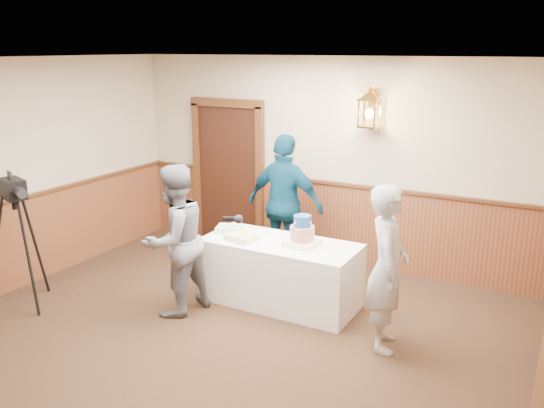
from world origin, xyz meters
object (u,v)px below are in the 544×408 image
at_px(display_table, 280,273).
at_px(sheet_cake_yellow, 242,237).
at_px(sheet_cake_green, 230,229).
at_px(tiered_cake, 302,234).
at_px(baker, 387,268).
at_px(tv_camera_rig, 20,250).
at_px(assistant_p, 285,205).
at_px(interviewer, 175,240).

bearing_deg(display_table, sheet_cake_yellow, -159.36).
bearing_deg(sheet_cake_green, tiered_cake, -2.33).
relative_size(sheet_cake_yellow, baker, 0.20).
distance_m(baker, tv_camera_rig, 4.11).
height_order(tiered_cake, tv_camera_rig, tv_camera_rig).
distance_m(display_table, assistant_p, 1.13).
distance_m(display_table, sheet_cake_yellow, 0.61).
bearing_deg(assistant_p, interviewer, 76.02).
relative_size(sheet_cake_green, baker, 0.18).
xyz_separation_m(display_table, sheet_cake_green, (-0.72, 0.05, 0.41)).
distance_m(tiered_cake, sheet_cake_green, 1.00).
bearing_deg(assistant_p, sheet_cake_green, 72.65).
distance_m(assistant_p, tv_camera_rig, 3.23).
relative_size(display_table, tv_camera_rig, 1.20).
bearing_deg(display_table, baker, -16.25).
relative_size(sheet_cake_green, interviewer, 0.18).
bearing_deg(tv_camera_rig, baker, 34.45).
bearing_deg(assistant_p, display_table, 117.20).
bearing_deg(tv_camera_rig, assistant_p, 66.82).
relative_size(sheet_cake_yellow, assistant_p, 0.18).
bearing_deg(sheet_cake_yellow, assistant_p, 89.03).
xyz_separation_m(sheet_cake_yellow, sheet_cake_green, (-0.30, 0.21, 0.00)).
bearing_deg(tiered_cake, display_table, -178.58).
height_order(sheet_cake_yellow, assistant_p, assistant_p).
height_order(sheet_cake_green, interviewer, interviewer).
bearing_deg(tv_camera_rig, display_table, 49.08).
bearing_deg(baker, tv_camera_rig, 86.39).
relative_size(interviewer, tv_camera_rig, 1.13).
bearing_deg(display_table, tv_camera_rig, -150.29).
bearing_deg(sheet_cake_green, baker, -12.09).
distance_m(sheet_cake_green, assistant_p, 0.92).
bearing_deg(baker, sheet_cake_green, 59.22).
relative_size(sheet_cake_green, assistant_p, 0.16).
height_order(display_table, sheet_cake_green, sheet_cake_green).
height_order(tiered_cake, interviewer, interviewer).
relative_size(display_table, sheet_cake_yellow, 5.35).
bearing_deg(sheet_cake_green, display_table, -3.75).
xyz_separation_m(interviewer, baker, (2.30, 0.36, -0.02)).
distance_m(interviewer, baker, 2.33).
bearing_deg(baker, interviewer, 80.27).
relative_size(sheet_cake_yellow, sheet_cake_green, 1.11).
xyz_separation_m(assistant_p, tv_camera_rig, (-2.18, -2.37, -0.25)).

